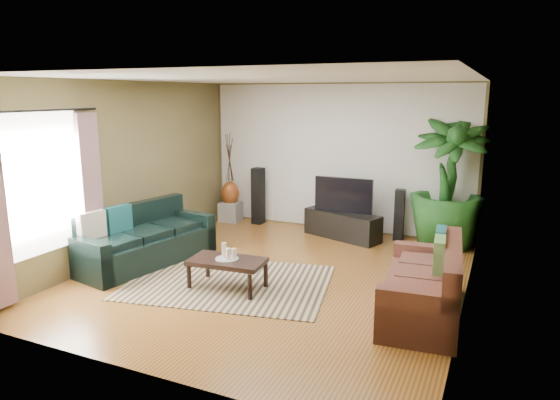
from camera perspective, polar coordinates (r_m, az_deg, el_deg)
The scene contains 27 objects.
floor at distance 7.08m, azimuth -0.67°, elevation -8.65°, with size 5.50×5.50×0.00m, color #945D26.
ceiling at distance 6.62m, azimuth -0.73°, elevation 13.76°, with size 5.50×5.50×0.00m, color white.
wall_back at distance 9.26m, azimuth 6.53°, elevation 4.83°, with size 5.00×5.00×0.00m, color brown.
wall_front at distance 4.44m, azimuth -15.89°, elevation -3.48°, with size 5.00×5.00×0.00m, color brown.
wall_left at distance 8.09m, azimuth -17.01°, elevation 3.34°, with size 5.50×5.50×0.00m, color brown.
wall_right at distance 6.12m, azimuth 21.05°, elevation 0.37°, with size 5.50×5.50×0.00m, color brown.
backwall_panel at distance 9.25m, azimuth 6.51°, elevation 4.83°, with size 4.90×4.90×0.00m, color white.
window_pane at distance 6.96m, azimuth -25.56°, elevation 1.75°, with size 1.80×1.80×0.00m, color white.
curtain_far at distance 7.46m, azimuth -20.78°, elevation 0.82°, with size 0.08×0.35×2.20m, color gray.
curtain_rod at distance 6.83m, azimuth -25.98°, elevation 9.16°, with size 0.03×0.03×1.90m, color black.
sofa_left at distance 7.75m, azimuth -15.26°, elevation -3.93°, with size 2.14×0.92×0.85m, color black.
sofa_right at distance 5.99m, azimuth 15.93°, elevation -8.72°, with size 1.80×0.81×0.85m, color brown.
area_rug at distance 6.87m, azimuth -5.85°, elevation -9.33°, with size 2.65×1.88×0.01m, color tan.
coffee_table at distance 6.62m, azimuth -6.03°, elevation -8.38°, with size 0.97×0.53×0.40m, color black.
candle_tray at distance 6.55m, azimuth -6.07°, elevation -6.69°, with size 0.30×0.30×0.01m, color gray.
candle_tall at distance 6.57m, azimuth -6.41°, elevation -5.68°, with size 0.06×0.06×0.19m, color beige.
candle_mid at distance 6.47m, azimuth -5.96°, elevation -6.15°, with size 0.06×0.06×0.15m, color white.
candle_short at distance 6.55m, azimuth -5.28°, elevation -6.05°, with size 0.06×0.06×0.12m, color beige.
tv_stand at distance 8.86m, azimuth 7.13°, elevation -2.86°, with size 1.41×0.42×0.47m, color black.
television at distance 8.76m, azimuth 7.26°, elevation 0.58°, with size 1.03×0.06×0.61m, color black.
speaker_left at distance 9.72m, azimuth -2.51°, elevation 0.47°, with size 0.20×0.22×1.10m, color black.
speaker_right at distance 8.88m, azimuth 13.47°, elevation -1.65°, with size 0.16×0.18×0.90m, color black.
potted_plant at distance 8.60m, azimuth 18.64°, elevation 1.84°, with size 1.20×1.20×2.14m, color #194B19.
plant_pot at distance 8.80m, azimuth 18.24°, elevation -4.04°, with size 0.40×0.40×0.31m, color black.
pedestal at distance 10.02m, azimuth -5.67°, elevation -1.32°, with size 0.38×0.38×0.38m, color gray.
vase at distance 9.94m, azimuth -5.71°, elevation 0.74°, with size 0.35×0.35×0.49m, color brown.
side_table at distance 8.79m, azimuth -11.51°, elevation -2.98°, with size 0.49×0.49×0.51m, color brown.
Camera 1 is at (2.80, -6.00, 2.51)m, focal length 32.00 mm.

